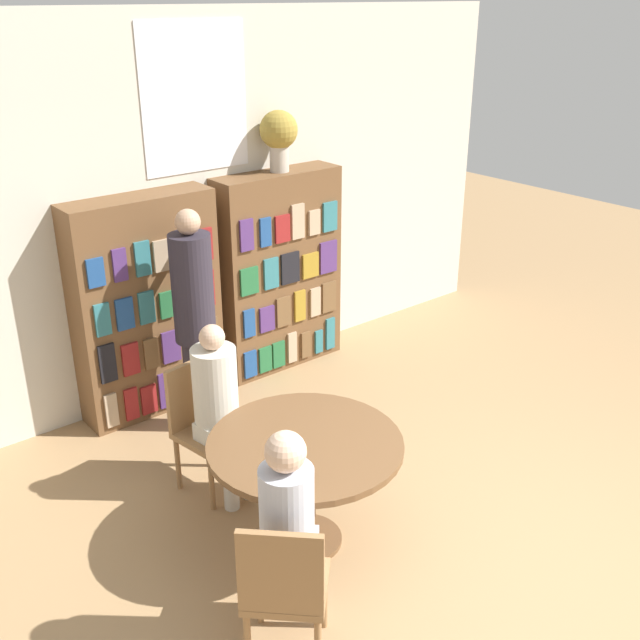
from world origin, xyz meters
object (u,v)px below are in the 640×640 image
at_px(bookshelf_left, 148,307).
at_px(seated_reader_left, 220,402).
at_px(seated_reader_right, 288,523).
at_px(flower_vase, 279,134).
at_px(reading_table, 305,460).
at_px(librarian_standing, 193,300).
at_px(chair_left_side, 204,420).
at_px(chair_near_camera, 284,586).
at_px(bookshelf_right, 279,272).

bearing_deg(bookshelf_left, seated_reader_left, -98.36).
bearing_deg(seated_reader_left, seated_reader_right, 63.03).
bearing_deg(flower_vase, reading_table, -123.44).
height_order(bookshelf_left, librarian_standing, bookshelf_left).
bearing_deg(seated_reader_left, chair_left_side, -90.00).
bearing_deg(bookshelf_left, chair_near_camera, -104.77).
xyz_separation_m(flower_vase, seated_reader_left, (-1.48, -1.33, -1.34)).
height_order(bookshelf_left, seated_reader_right, bookshelf_left).
xyz_separation_m(bookshelf_right, chair_near_camera, (-1.96, -2.70, -0.37)).
height_order(bookshelf_left, chair_near_camera, bookshelf_left).
height_order(bookshelf_right, reading_table, bookshelf_right).
height_order(reading_table, chair_near_camera, chair_near_camera).
relative_size(flower_vase, reading_table, 0.43).
distance_m(bookshelf_right, chair_left_side, 1.91).
distance_m(reading_table, chair_near_camera, 0.91).
xyz_separation_m(chair_near_camera, chair_left_side, (0.49, 1.54, 0.00)).
xyz_separation_m(reading_table, librarian_standing, (0.20, 1.55, 0.47)).
distance_m(chair_left_side, seated_reader_left, 0.27).
height_order(flower_vase, chair_near_camera, flower_vase).
bearing_deg(seated_reader_left, flower_vase, -147.41).
bearing_deg(chair_near_camera, librarian_standing, 113.72).
bearing_deg(bookshelf_left, bookshelf_right, -0.00).
height_order(bookshelf_right, chair_near_camera, bookshelf_right).
bearing_deg(seated_reader_right, reading_table, 90.00).
bearing_deg(chair_left_side, librarian_standing, -127.46).
distance_m(bookshelf_left, librarian_standing, 0.55).
bearing_deg(librarian_standing, chair_left_side, -117.96).
height_order(bookshelf_right, librarian_standing, bookshelf_right).
xyz_separation_m(flower_vase, chair_left_side, (-1.51, -1.16, -1.54)).
relative_size(bookshelf_left, librarian_standing, 1.01).
bearing_deg(chair_left_side, seated_reader_right, 66.18).
height_order(bookshelf_right, seated_reader_left, bookshelf_right).
distance_m(reading_table, chair_left_side, 0.91).
xyz_separation_m(bookshelf_left, flower_vase, (1.28, 0.00, 1.17)).
relative_size(bookshelf_right, flower_vase, 3.52).
xyz_separation_m(bookshelf_right, reading_table, (-1.33, -2.05, -0.28)).
relative_size(reading_table, librarian_standing, 0.66).
distance_m(bookshelf_right, librarian_standing, 1.25).
relative_size(flower_vase, seated_reader_left, 0.40).
xyz_separation_m(reading_table, chair_left_side, (-0.15, 0.90, -0.10)).
xyz_separation_m(chair_left_side, seated_reader_left, (0.03, -0.17, 0.20)).
bearing_deg(flower_vase, chair_near_camera, -126.41).
bearing_deg(librarian_standing, bookshelf_left, 103.76).
relative_size(reading_table, seated_reader_left, 0.94).
bearing_deg(librarian_standing, reading_table, -97.26).
height_order(flower_vase, seated_reader_right, flower_vase).
bearing_deg(bookshelf_left, chair_left_side, -101.00).
bearing_deg(chair_near_camera, seated_reader_right, 90.00).
bearing_deg(bookshelf_left, reading_table, -92.09).
bearing_deg(reading_table, seated_reader_left, 99.50).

